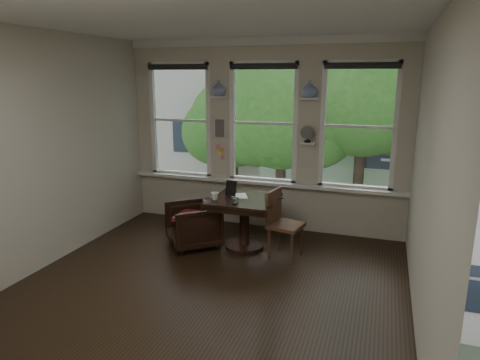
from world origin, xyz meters
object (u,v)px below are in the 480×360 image
(table, at_px, (244,223))
(mug, at_px, (215,196))
(armchair_left, at_px, (193,225))
(laptop, at_px, (271,198))
(side_chair_right, at_px, (286,225))

(table, height_order, mug, mug)
(table, xyz_separation_m, armchair_left, (-0.73, -0.16, -0.05))
(armchair_left, xyz_separation_m, mug, (0.36, -0.04, 0.48))
(armchair_left, height_order, laptop, laptop)
(mug, bearing_deg, side_chair_right, 5.42)
(armchair_left, bearing_deg, table, 61.47)
(side_chair_right, height_order, mug, side_chair_right)
(table, distance_m, side_chair_right, 0.64)
(side_chair_right, height_order, laptop, side_chair_right)
(table, relative_size, laptop, 2.95)
(side_chair_right, bearing_deg, laptop, 66.14)
(table, bearing_deg, armchair_left, -167.41)
(side_chair_right, relative_size, laptop, 3.02)
(side_chair_right, bearing_deg, armchair_left, 104.01)
(side_chair_right, relative_size, mug, 8.34)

